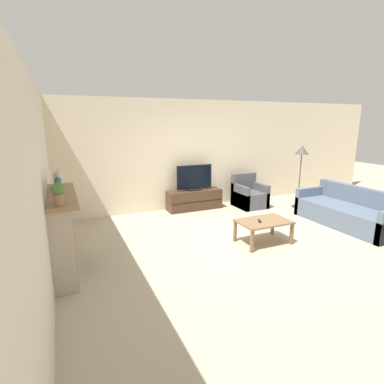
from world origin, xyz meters
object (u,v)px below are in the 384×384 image
object	(u,v)px
armchair	(249,196)
fireplace	(62,232)
couch	(348,213)
potted_plant	(58,192)
coffee_table	(264,223)
tv_stand	(194,200)
mantel_clock	(59,186)
tv	(194,179)
floor_lamp	(302,154)
remote	(260,221)
mantel_vase_centre_left	(58,187)
mantel_vase_right	(58,179)
mantel_vase_left	(59,193)

from	to	relation	value
armchair	fireplace	bearing A→B (deg)	-158.57
armchair	couch	bearing A→B (deg)	-61.90
potted_plant	coffee_table	distance (m)	3.48
tv_stand	armchair	world-z (taller)	armchair
fireplace	armchair	xyz separation A→B (m)	(4.50, 1.77, -0.32)
mantel_clock	tv	world-z (taller)	mantel_clock
couch	armchair	bearing A→B (deg)	118.10
potted_plant	couch	size ratio (longest dim) A/B	0.14
potted_plant	floor_lamp	xyz separation A→B (m)	(5.62, 1.89, 0.04)
remote	armchair	bearing A→B (deg)	87.21
couch	floor_lamp	world-z (taller)	floor_lamp
mantel_vase_centre_left	floor_lamp	size ratio (longest dim) A/B	0.17
tv_stand	remote	world-z (taller)	tv_stand
coffee_table	couch	world-z (taller)	couch
tv	tv_stand	bearing A→B (deg)	90.00
fireplace	mantel_vase_centre_left	xyz separation A→B (m)	(0.02, -0.12, 0.70)
mantel_clock	floor_lamp	distance (m)	5.71
tv_stand	fireplace	bearing A→B (deg)	-145.71
mantel_clock	coffee_table	distance (m)	3.48
mantel_vase_right	coffee_table	distance (m)	3.56
mantel_vase_right	couch	distance (m)	5.74
fireplace	mantel_clock	size ratio (longest dim) A/B	10.75
mantel_vase_left	mantel_vase_centre_left	distance (m)	0.36
mantel_vase_left	floor_lamp	size ratio (longest dim) A/B	0.17
tv_stand	coffee_table	distance (m)	2.49
mantel_vase_centre_left	remote	world-z (taller)	mantel_vase_centre_left
armchair	floor_lamp	size ratio (longest dim) A/B	0.53
mantel_clock	potted_plant	xyz separation A→B (m)	(-0.00, -0.85, 0.09)
mantel_vase_centre_left	mantel_clock	distance (m)	0.29
mantel_vase_left	tv_stand	world-z (taller)	mantel_vase_left
coffee_table	remote	distance (m)	0.12
mantel_vase_left	tv	size ratio (longest dim) A/B	0.28
mantel_clock	mantel_vase_left	bearing A→B (deg)	-90.07
mantel_vase_left	mantel_vase_centre_left	world-z (taller)	mantel_vase_centre_left
mantel_clock	tv	bearing A→B (deg)	32.32
mantel_vase_left	remote	world-z (taller)	mantel_vase_left
fireplace	armchair	distance (m)	4.85
mantel_vase_centre_left	coffee_table	bearing A→B (deg)	-4.25
tv	mantel_vase_left	bearing A→B (deg)	-139.89
tv_stand	potted_plant	bearing A→B (deg)	-137.74
mantel_vase_centre_left	potted_plant	distance (m)	0.57
mantel_vase_right	tv_stand	xyz separation A→B (m)	(3.07, 1.62, -1.05)
fireplace	potted_plant	bearing A→B (deg)	-88.59
coffee_table	armchair	bearing A→B (deg)	61.58
fireplace	coffee_table	distance (m)	3.37
mantel_clock	potted_plant	world-z (taller)	potted_plant
mantel_vase_centre_left	couch	bearing A→B (deg)	-1.94
mantel_vase_right	tv_stand	bearing A→B (deg)	27.85
tv	floor_lamp	world-z (taller)	floor_lamp
tv	coffee_table	world-z (taller)	tv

